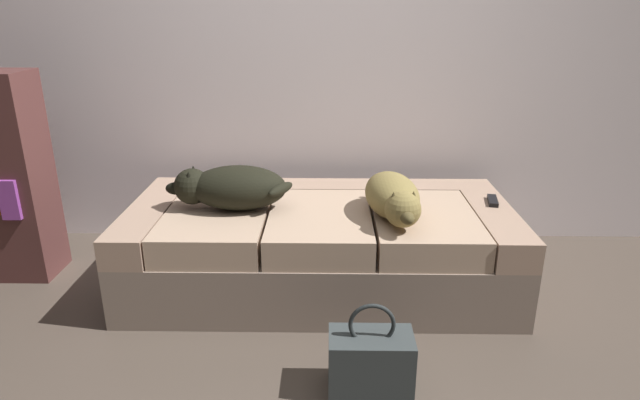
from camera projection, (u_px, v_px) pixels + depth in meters
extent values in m
cube|color=silver|center=(322.00, 5.00, 3.07)|extent=(6.40, 0.10, 2.80)
cube|color=gray|center=(320.00, 258.00, 2.84)|extent=(1.94, 0.93, 0.30)
cube|color=#9D806B|center=(151.00, 218.00, 2.78)|extent=(0.20, 0.93, 0.14)
cube|color=#9D806B|center=(491.00, 220.00, 2.75)|extent=(0.20, 0.93, 0.14)
cube|color=#9D806B|center=(321.00, 195.00, 3.10)|extent=(1.54, 0.20, 0.14)
cube|color=tan|center=(217.00, 226.00, 2.68)|extent=(0.50, 0.71, 0.14)
cube|color=tan|center=(320.00, 226.00, 2.67)|extent=(0.50, 0.71, 0.14)
cube|color=tan|center=(424.00, 227.00, 2.66)|extent=(0.50, 0.71, 0.14)
ellipsoid|color=black|center=(238.00, 188.00, 2.67)|extent=(0.48, 0.28, 0.22)
sphere|color=black|center=(192.00, 186.00, 2.67)|extent=(0.18, 0.18, 0.18)
ellipsoid|color=black|center=(176.00, 188.00, 2.67)|extent=(0.10, 0.07, 0.06)
cone|color=black|center=(189.00, 176.00, 2.60)|extent=(0.05, 0.05, 0.05)
cone|color=black|center=(193.00, 171.00, 2.69)|extent=(0.05, 0.05, 0.05)
ellipsoid|color=black|center=(281.00, 189.00, 2.61)|extent=(0.14, 0.19, 0.05)
ellipsoid|color=olive|center=(392.00, 195.00, 2.59)|extent=(0.30, 0.47, 0.20)
sphere|color=olive|center=(403.00, 209.00, 2.40)|extent=(0.16, 0.16, 0.16)
ellipsoid|color=#4B4123|center=(407.00, 218.00, 2.33)|extent=(0.07, 0.10, 0.06)
cone|color=#4B4123|center=(414.00, 196.00, 2.38)|extent=(0.04, 0.04, 0.05)
cone|color=#4B4123|center=(394.00, 197.00, 2.37)|extent=(0.04, 0.04, 0.05)
ellipsoid|color=olive|center=(392.00, 180.00, 2.78)|extent=(0.18, 0.11, 0.05)
cube|color=black|center=(493.00, 201.00, 2.78)|extent=(0.07, 0.16, 0.02)
cube|color=#323839|center=(371.00, 363.00, 2.05)|extent=(0.32, 0.18, 0.24)
torus|color=#232728|center=(372.00, 325.00, 2.00)|extent=(0.18, 0.02, 0.18)
cube|color=#8A3C95|center=(9.00, 200.00, 2.71)|extent=(0.09, 0.02, 0.21)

